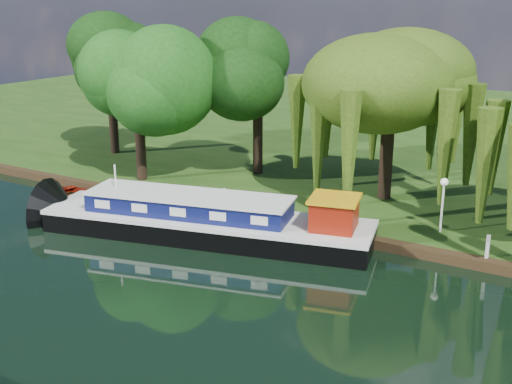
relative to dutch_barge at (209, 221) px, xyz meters
The scene contains 9 objects.
ground 10.47m from the dutch_barge, 31.51° to the right, with size 120.00×120.00×0.00m, color black.
dutch_barge is the anchor object (origin of this frame).
red_dinghy 9.61m from the dutch_barge, behind, with size 2.52×3.53×0.73m, color maroon.
willow_left 11.75m from the dutch_barge, 58.61° to the left, with size 6.98×6.98×8.36m.
tree_far_left 11.03m from the dutch_barge, 149.20° to the left, with size 5.31×5.31×8.56m.
tree_far_back 17.85m from the dutch_barge, 147.30° to the left, with size 5.05×5.05×8.50m.
tree_far_mid 11.47m from the dutch_barge, 107.58° to the left, with size 5.15×5.15×8.44m.
lamppost 10.79m from the dutch_barge, 28.20° to the left, with size 0.36×0.36×2.56m.
mooring_posts 8.90m from the dutch_barge, 19.30° to the left, with size 19.16×0.16×1.00m.
Camera 1 is at (7.37, -17.57, 10.81)m, focal length 45.00 mm.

